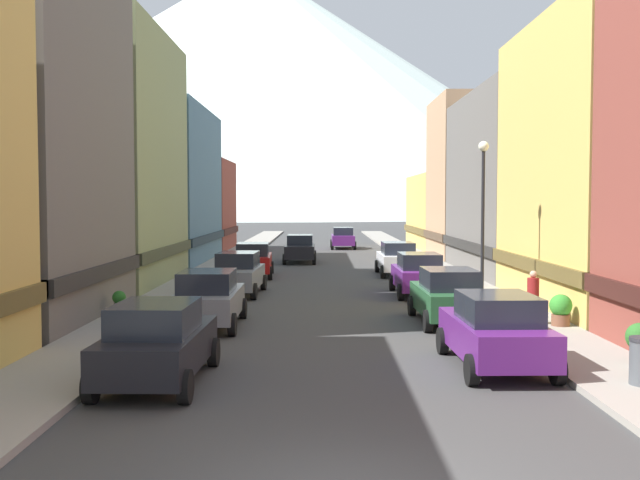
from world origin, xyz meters
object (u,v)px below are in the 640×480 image
at_px(car_left_3, 255,260).
at_px(car_right_0, 498,331).
at_px(car_left_2, 239,273).
at_px(car_left_0, 160,342).
at_px(car_right_1, 450,296).
at_px(car_right_3, 399,258).
at_px(potted_plant_1, 563,309).
at_px(pedestrian_0, 535,299).
at_px(car_right_2, 420,274).
at_px(car_driving_1, 302,249).
at_px(car_left_1, 210,298).
at_px(potted_plant_2, 121,302).
at_px(car_driving_0, 345,238).
at_px(streetlamp_right, 485,200).

xyz_separation_m(car_left_3, car_right_0, (7.60, -21.17, 0.00)).
xyz_separation_m(car_left_2, car_left_3, (0.00, 7.29, 0.00)).
xyz_separation_m(car_left_0, car_right_0, (7.60, 1.45, 0.00)).
distance_m(car_right_1, car_right_3, 15.56).
relative_size(potted_plant_1, pedestrian_0, 0.58).
xyz_separation_m(car_left_0, car_right_2, (7.60, 14.99, 0.00)).
height_order(car_left_2, car_right_2, same).
xyz_separation_m(car_left_2, car_driving_1, (2.20, 16.38, 0.00)).
xyz_separation_m(car_left_1, potted_plant_2, (-3.20, 1.52, -0.31)).
bearing_deg(car_right_0, pedestrian_0, 65.85).
distance_m(car_left_2, potted_plant_2, 7.34).
distance_m(car_right_3, pedestrian_0, 16.68).
xyz_separation_m(car_driving_0, potted_plant_2, (-8.60, -37.05, -0.31)).
relative_size(car_driving_0, pedestrian_0, 2.67).
height_order(car_left_3, streetlamp_right, streetlamp_right).
relative_size(car_right_0, car_driving_1, 1.01).
relative_size(car_left_0, car_right_1, 1.00).
xyz_separation_m(car_left_0, potted_plant_2, (-3.20, 8.72, -0.31)).
relative_size(car_left_2, car_right_0, 1.01).
distance_m(car_driving_0, potted_plant_1, 39.58).
height_order(car_left_2, potted_plant_1, car_left_2).
relative_size(car_left_1, car_left_3, 0.99).
distance_m(car_right_0, potted_plant_2, 13.03).
bearing_deg(car_left_1, car_right_0, -37.15).
distance_m(car_right_3, car_driving_1, 9.90).
distance_m(car_driving_0, pedestrian_0, 39.15).
xyz_separation_m(car_left_3, streetlamp_right, (9.15, -12.65, 3.09)).
xyz_separation_m(car_right_1, potted_plant_2, (-10.80, 0.88, -0.31)).
xyz_separation_m(car_right_1, potted_plant_1, (3.20, -1.28, -0.24)).
relative_size(car_right_1, potted_plant_2, 5.50).
bearing_deg(car_right_2, car_right_3, 90.00).
relative_size(car_right_0, pedestrian_0, 2.70).
relative_size(car_left_2, streetlamp_right, 0.76).
bearing_deg(car_right_1, car_driving_1, 102.75).
xyz_separation_m(car_right_3, potted_plant_1, (3.20, -16.84, -0.24)).
bearing_deg(pedestrian_0, car_right_1, 158.97).
relative_size(car_right_2, car_right_3, 1.00).
bearing_deg(streetlamp_right, car_right_0, -100.30).
height_order(car_left_0, car_driving_0, same).
distance_m(car_right_3, car_driving_0, 22.47).
height_order(car_right_3, pedestrian_0, pedestrian_0).
distance_m(car_right_3, potted_plant_1, 17.14).
height_order(car_left_3, car_right_3, same).
bearing_deg(car_left_2, streetlamp_right, -30.34).
bearing_deg(potted_plant_2, potted_plant_1, -8.74).
relative_size(car_left_3, potted_plant_1, 4.67).
bearing_deg(car_left_1, car_driving_1, 84.87).
height_order(car_right_0, potted_plant_2, car_right_0).
bearing_deg(car_driving_1, car_left_2, -97.64).
relative_size(car_right_1, car_right_3, 1.00).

